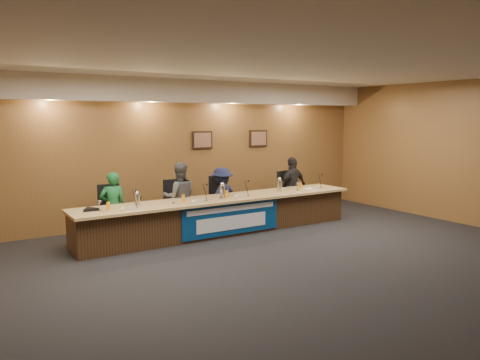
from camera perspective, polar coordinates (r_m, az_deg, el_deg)
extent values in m
plane|color=black|center=(7.86, 6.73, -10.00)|extent=(10.00, 10.00, 0.00)
cube|color=silver|center=(7.54, 7.11, 13.88)|extent=(10.00, 8.00, 0.04)
cube|color=brown|center=(10.91, -6.54, 3.51)|extent=(10.00, 0.04, 3.20)
cube|color=brown|center=(11.37, 26.83, 2.90)|extent=(0.04, 8.00, 3.20)
cube|color=beige|center=(10.67, -6.06, 10.68)|extent=(10.00, 0.50, 0.50)
cube|color=#3C2614|center=(9.68, -2.27, -4.44)|extent=(6.00, 0.80, 0.70)
cube|color=tan|center=(9.57, -2.13, -2.30)|extent=(6.10, 0.95, 0.05)
cube|color=navy|center=(9.33, -0.98, -4.71)|extent=(2.20, 0.02, 0.65)
cube|color=silver|center=(9.28, -0.94, -3.52)|extent=(2.00, 0.01, 0.10)
cube|color=silver|center=(9.33, -0.94, -5.21)|extent=(1.60, 0.01, 0.28)
cube|color=black|center=(11.05, -4.62, 4.88)|extent=(0.52, 0.04, 0.42)
cube|color=black|center=(11.88, 2.24, 5.09)|extent=(0.52, 0.04, 0.42)
imported|color=#14592A|center=(9.29, -15.23, -3.17)|extent=(0.53, 0.38, 1.35)
imported|color=#4A4C4F|center=(9.78, -7.38, -2.11)|extent=(0.84, 0.73, 1.46)
imported|color=#141A3D|center=(10.26, -2.19, -2.05)|extent=(0.93, 0.68, 1.30)
imported|color=black|center=(11.36, 6.44, -0.81)|extent=(0.88, 0.46, 1.43)
cube|color=black|center=(9.43, -15.37, -4.24)|extent=(0.52, 0.52, 0.08)
cube|color=black|center=(9.91, -7.61, -3.45)|extent=(0.49, 0.49, 0.08)
cube|color=black|center=(10.38, -2.47, -2.90)|extent=(0.61, 0.61, 0.08)
cube|color=black|center=(11.47, 6.11, -1.92)|extent=(0.60, 0.60, 0.08)
cube|color=white|center=(8.46, -13.32, -3.32)|extent=(0.24, 0.08, 0.10)
cylinder|color=black|center=(8.65, -12.74, -3.30)|extent=(0.07, 0.07, 0.02)
cylinder|color=orange|center=(8.55, -15.77, -3.09)|extent=(0.06, 0.06, 0.15)
cylinder|color=silver|center=(8.56, -16.77, -3.01)|extent=(0.08, 0.08, 0.18)
cube|color=white|center=(9.02, -4.94, -2.48)|extent=(0.24, 0.08, 0.10)
cylinder|color=black|center=(9.23, -4.37, -2.46)|extent=(0.07, 0.07, 0.02)
cylinder|color=orange|center=(9.05, -6.93, -2.28)|extent=(0.06, 0.06, 0.15)
cylinder|color=silver|center=(9.00, -8.14, -2.25)|extent=(0.08, 0.08, 0.18)
cube|color=white|center=(9.53, 0.26, -1.91)|extent=(0.24, 0.08, 0.10)
cylinder|color=black|center=(9.72, 0.70, -1.93)|extent=(0.07, 0.07, 0.02)
cylinder|color=orange|center=(9.54, -1.62, -1.72)|extent=(0.06, 0.06, 0.15)
cylinder|color=silver|center=(9.46, -2.33, -1.71)|extent=(0.08, 0.08, 0.18)
cube|color=white|center=(10.71, 9.21, -0.95)|extent=(0.24, 0.08, 0.10)
cylinder|color=black|center=(10.98, 9.58, -0.94)|extent=(0.07, 0.07, 0.02)
cylinder|color=orange|center=(10.69, 7.38, -0.77)|extent=(0.06, 0.06, 0.15)
cylinder|color=silver|center=(10.59, 7.01, -0.76)|extent=(0.08, 0.08, 0.18)
cylinder|color=silver|center=(8.84, -12.44, -2.39)|extent=(0.11, 0.11, 0.23)
cylinder|color=silver|center=(9.56, -2.18, -1.39)|extent=(0.11, 0.11, 0.25)
cylinder|color=silver|center=(10.38, 4.81, -0.70)|extent=(0.12, 0.12, 0.25)
cylinder|color=black|center=(8.62, -17.82, -3.42)|extent=(0.32, 0.32, 0.05)
cube|color=white|center=(10.81, 8.60, -1.08)|extent=(0.26, 0.33, 0.01)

